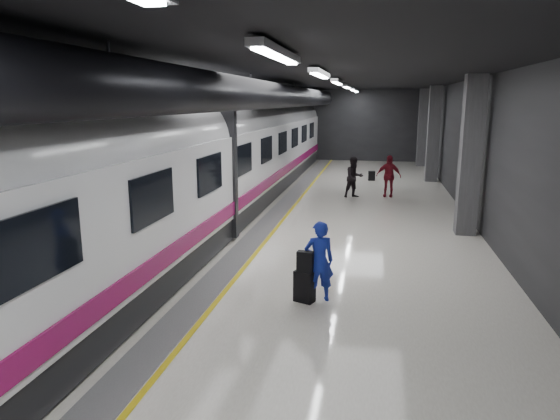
{
  "coord_description": "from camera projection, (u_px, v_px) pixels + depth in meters",
  "views": [
    {
      "loc": [
        1.96,
        -12.82,
        3.76
      ],
      "look_at": [
        -0.13,
        -2.08,
        1.38
      ],
      "focal_mm": 32.0,
      "sensor_mm": 36.0,
      "label": 1
    }
  ],
  "objects": [
    {
      "name": "ground",
      "position": [
        299.0,
        244.0,
        13.46
      ],
      "size": [
        40.0,
        40.0,
        0.0
      ],
      "primitive_type": "plane",
      "color": "white",
      "rests_on": "ground"
    },
    {
      "name": "platform_hall",
      "position": [
        295.0,
        110.0,
        13.68
      ],
      "size": [
        10.02,
        40.02,
        4.51
      ],
      "color": "black",
      "rests_on": "ground"
    },
    {
      "name": "train",
      "position": [
        183.0,
        165.0,
        13.62
      ],
      "size": [
        3.05,
        38.0,
        4.05
      ],
      "color": "black",
      "rests_on": "ground"
    },
    {
      "name": "traveler_main",
      "position": [
        319.0,
        261.0,
        9.49
      ],
      "size": [
        0.66,
        0.53,
        1.57
      ],
      "primitive_type": "imported",
      "rotation": [
        0.0,
        0.0,
        3.45
      ],
      "color": "#161AA8",
      "rests_on": "ground"
    },
    {
      "name": "suitcase_main",
      "position": [
        305.0,
        286.0,
        9.53
      ],
      "size": [
        0.43,
        0.36,
        0.61
      ],
      "primitive_type": "cube",
      "rotation": [
        0.0,
        0.0,
        -0.37
      ],
      "color": "black",
      "rests_on": "ground"
    },
    {
      "name": "shoulder_bag",
      "position": [
        305.0,
        262.0,
        9.38
      ],
      "size": [
        0.32,
        0.2,
        0.4
      ],
      "primitive_type": "cube",
      "rotation": [
        0.0,
        0.0,
        -0.12
      ],
      "color": "black",
      "rests_on": "suitcase_main"
    },
    {
      "name": "traveler_far_a",
      "position": [
        354.0,
        177.0,
        19.82
      ],
      "size": [
        0.99,
        0.94,
        1.62
      ],
      "primitive_type": "imported",
      "rotation": [
        0.0,
        0.0,
        0.55
      ],
      "color": "black",
      "rests_on": "ground"
    },
    {
      "name": "traveler_far_b",
      "position": [
        389.0,
        176.0,
        20.02
      ],
      "size": [
        1.02,
        0.51,
        1.67
      ],
      "primitive_type": "imported",
      "rotation": [
        0.0,
        0.0,
        -0.11
      ],
      "color": "maroon",
      "rests_on": "ground"
    },
    {
      "name": "suitcase_far",
      "position": [
        372.0,
        176.0,
        24.23
      ],
      "size": [
        0.34,
        0.25,
        0.46
      ],
      "primitive_type": "cube",
      "rotation": [
        0.0,
        0.0,
        0.17
      ],
      "color": "black",
      "rests_on": "ground"
    }
  ]
}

